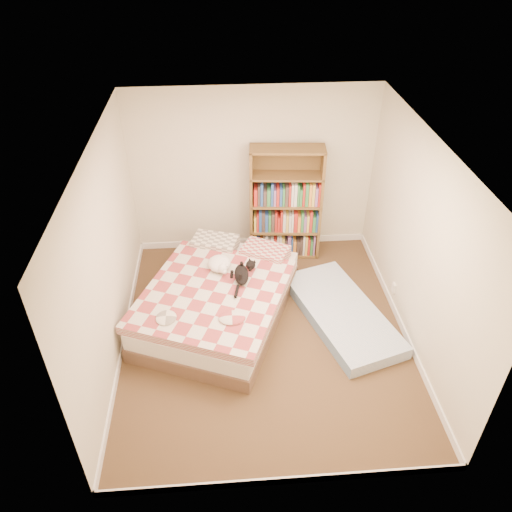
{
  "coord_description": "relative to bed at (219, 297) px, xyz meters",
  "views": [
    {
      "loc": [
        -0.45,
        -4.5,
        4.47
      ],
      "look_at": [
        -0.09,
        0.3,
        0.99
      ],
      "focal_mm": 35.0,
      "sensor_mm": 36.0,
      "label": 1
    }
  ],
  "objects": [
    {
      "name": "bookshelf",
      "position": [
        1.01,
        1.35,
        0.34
      ],
      "size": [
        1.06,
        0.43,
        1.72
      ],
      "rotation": [
        0.0,
        0.0,
        -0.09
      ],
      "color": "brown",
      "rests_on": "room"
    },
    {
      "name": "white_dog",
      "position": [
        0.04,
        0.26,
        0.34
      ],
      "size": [
        0.4,
        0.42,
        0.16
      ],
      "rotation": [
        0.0,
        0.0,
        -0.43
      ],
      "color": "white",
      "rests_on": "bed"
    },
    {
      "name": "room",
      "position": [
        0.56,
        -0.42,
        0.93
      ],
      "size": [
        3.51,
        4.01,
        2.51
      ],
      "color": "#4C3320",
      "rests_on": "ground"
    },
    {
      "name": "black_cat",
      "position": [
        0.3,
        0.06,
        0.33
      ],
      "size": [
        0.38,
        0.68,
        0.15
      ],
      "rotation": [
        0.0,
        0.0,
        -0.62
      ],
      "color": "black",
      "rests_on": "bed"
    },
    {
      "name": "bed",
      "position": [
        0.0,
        0.0,
        0.0
      ],
      "size": [
        2.28,
        2.65,
        0.6
      ],
      "rotation": [
        0.0,
        0.0,
        -0.38
      ],
      "color": "brown",
      "rests_on": "room"
    },
    {
      "name": "floor_mattress",
      "position": [
        1.58,
        -0.22,
        -0.19
      ],
      "size": [
        1.36,
        2.03,
        0.17
      ],
      "primitive_type": "cube",
      "rotation": [
        0.0,
        0.0,
        0.31
      ],
      "color": "#7196BD",
      "rests_on": "room"
    }
  ]
}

